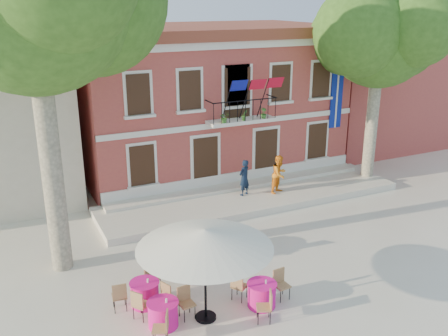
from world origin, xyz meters
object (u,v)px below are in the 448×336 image
at_px(cafe_table_4, 228,243).
at_px(cafe_table_1, 262,293).
at_px(pedestrian_navy, 244,178).
at_px(plane_tree_east, 380,36).
at_px(cafe_table_0, 145,292).
at_px(cafe_table_2, 163,313).
at_px(patio_umbrella, 205,239).
at_px(cafe_table_3, 198,245).
at_px(pedestrian_orange, 279,174).

bearing_deg(cafe_table_4, cafe_table_1, -98.83).
bearing_deg(pedestrian_navy, cafe_table_4, 32.19).
height_order(plane_tree_east, pedestrian_navy, plane_tree_east).
relative_size(cafe_table_0, cafe_table_1, 1.00).
distance_m(plane_tree_east, cafe_table_2, 16.25).
height_order(patio_umbrella, cafe_table_2, patio_umbrella).
bearing_deg(cafe_table_3, cafe_table_4, -16.21).
distance_m(pedestrian_navy, pedestrian_orange, 1.65).
bearing_deg(plane_tree_east, cafe_table_2, -152.45).
bearing_deg(cafe_table_0, cafe_table_3, 38.98).
bearing_deg(plane_tree_east, cafe_table_0, -157.01).
xyz_separation_m(patio_umbrella, cafe_table_0, (-1.38, 1.40, -2.11)).
bearing_deg(pedestrian_orange, cafe_table_1, -149.97).
xyz_separation_m(plane_tree_east, pedestrian_orange, (-5.22, -0.07, -5.95)).
relative_size(patio_umbrella, cafe_table_4, 2.11).
relative_size(cafe_table_1, cafe_table_2, 1.00).
height_order(cafe_table_0, cafe_table_4, same).
relative_size(pedestrian_navy, cafe_table_0, 0.90).
distance_m(pedestrian_navy, cafe_table_2, 9.59).
bearing_deg(patio_umbrella, cafe_table_3, 70.65).
distance_m(cafe_table_0, cafe_table_2, 1.22).
xyz_separation_m(pedestrian_orange, cafe_table_4, (-4.41, -3.76, -0.76)).
relative_size(cafe_table_0, cafe_table_3, 0.96).
bearing_deg(cafe_table_3, pedestrian_orange, 32.34).
bearing_deg(pedestrian_navy, cafe_table_0, 18.97).
xyz_separation_m(patio_umbrella, pedestrian_orange, (6.69, 6.98, -1.36)).
bearing_deg(plane_tree_east, cafe_table_3, -161.75).
bearing_deg(cafe_table_0, cafe_table_4, 26.38).
distance_m(patio_umbrella, cafe_table_3, 4.30).
bearing_deg(plane_tree_east, patio_umbrella, -149.41).
bearing_deg(cafe_table_4, plane_tree_east, 21.65).
distance_m(plane_tree_east, cafe_table_3, 13.09).
relative_size(pedestrian_navy, cafe_table_1, 0.89).
distance_m(plane_tree_east, patio_umbrella, 14.58).
xyz_separation_m(cafe_table_1, cafe_table_4, (0.52, 3.37, -0.01)).
relative_size(patio_umbrella, cafe_table_2, 2.04).
bearing_deg(cafe_table_4, cafe_table_3, 163.79).
height_order(pedestrian_orange, cafe_table_4, pedestrian_orange).
relative_size(pedestrian_navy, cafe_table_2, 0.89).
xyz_separation_m(pedestrian_navy, cafe_table_1, (-3.33, -7.52, -0.70)).
bearing_deg(pedestrian_orange, cafe_table_4, -164.85).
distance_m(pedestrian_navy, cafe_table_4, 5.07).
xyz_separation_m(plane_tree_east, patio_umbrella, (-11.91, -7.04, -4.59)).
bearing_deg(pedestrian_navy, cafe_table_3, 21.25).
bearing_deg(cafe_table_0, pedestrian_orange, 34.62).
relative_size(pedestrian_navy, cafe_table_4, 0.92).
xyz_separation_m(plane_tree_east, cafe_table_3, (-10.67, -3.52, -6.71)).
distance_m(patio_umbrella, pedestrian_orange, 9.76).
height_order(plane_tree_east, cafe_table_1, plane_tree_east).
bearing_deg(cafe_table_2, cafe_table_3, 53.58).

